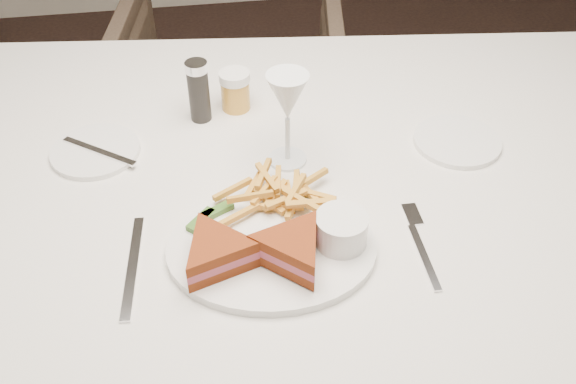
% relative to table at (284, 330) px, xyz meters
% --- Properties ---
extents(table, '(1.77, 1.28, 0.75)m').
position_rel_table_xyz_m(table, '(0.00, 0.00, 0.00)').
color(table, silver).
rests_on(table, ground).
extents(chair_far, '(0.77, 0.74, 0.70)m').
position_rel_table_xyz_m(chair_far, '(-0.02, 0.96, -0.03)').
color(chair_far, '#48392C').
rests_on(chair_far, ground).
extents(table_setting, '(0.82, 0.64, 0.18)m').
position_rel_table_xyz_m(table_setting, '(-0.03, -0.04, 0.41)').
color(table_setting, white).
rests_on(table_setting, table).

